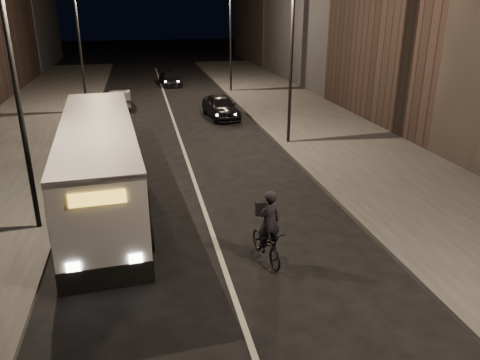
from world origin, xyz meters
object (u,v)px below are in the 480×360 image
car_far (170,79)px  streetlight_right_mid (287,41)px  streetlight_left_far (83,32)px  cyclist_on_bicycle (267,237)px  car_near (221,107)px  streetlight_right_far (227,26)px  city_bus (100,161)px  streetlight_left_near (22,67)px  car_mid (120,99)px

car_far → streetlight_right_mid: bearing=-83.6°
streetlight_left_far → cyclist_on_bicycle: bearing=-72.8°
cyclist_on_bicycle → car_near: (1.83, 18.32, -0.00)m
car_far → streetlight_right_far: bearing=-52.1°
city_bus → car_far: size_ratio=2.84×
car_far → car_near: bearing=-86.4°
streetlight_right_far → city_bus: size_ratio=0.68×
streetlight_left_near → car_far: bearing=77.9°
cyclist_on_bicycle → car_near: 18.41m
car_mid → car_far: (4.23, 9.32, -0.06)m
car_near → car_far: size_ratio=1.05×
streetlight_right_mid → cyclist_on_bicycle: streetlight_right_mid is taller
streetlight_right_far → car_mid: (-8.74, -4.63, -4.70)m
streetlight_left_far → car_mid: 5.26m
streetlight_left_far → car_mid: size_ratio=2.01×
city_bus → cyclist_on_bicycle: size_ratio=5.25×
car_far → car_mid: bearing=-120.3°
streetlight_left_far → car_near: streetlight_left_far is taller
streetlight_left_far → car_far: bearing=60.1°
streetlight_right_far → car_mid: 10.95m
car_mid → city_bus: bearing=86.6°
car_mid → cyclist_on_bicycle: bearing=98.9°
streetlight_left_near → car_far: streetlight_left_near is taller
streetlight_left_far → streetlight_left_near: bearing=-90.0°
cyclist_on_bicycle → car_far: cyclist_on_bicycle is taller
streetlight_right_mid → streetlight_left_near: 13.33m
streetlight_right_mid → streetlight_left_far: (-10.66, 10.00, 0.00)m
streetlight_right_mid → car_near: streetlight_right_mid is taller
streetlight_right_far → streetlight_left_near: 26.26m
city_bus → car_mid: (0.19, 17.56, -1.06)m
streetlight_right_mid → streetlight_left_far: 14.62m
streetlight_right_far → car_near: streetlight_right_far is taller
cyclist_on_bicycle → car_far: size_ratio=0.54×
car_near → streetlight_left_far: bearing=153.8°
streetlight_right_mid → streetlight_right_far: (0.00, 16.00, 0.00)m
car_near → car_far: 14.01m
city_bus → cyclist_on_bicycle: (4.91, -5.26, -0.97)m
city_bus → car_near: size_ratio=2.70×
streetlight_right_far → car_far: size_ratio=1.94×
streetlight_right_mid → cyclist_on_bicycle: (-4.03, -11.44, -4.61)m
city_bus → car_mid: bearing=85.5°
streetlight_left_far → car_mid: (1.93, 1.37, -4.70)m
streetlight_right_mid → car_mid: (-8.74, 11.37, -4.70)m
city_bus → car_far: city_bus is taller
streetlight_right_mid → streetlight_left_far: size_ratio=1.00×
streetlight_left_near → city_bus: bearing=46.4°
streetlight_right_mid → cyclist_on_bicycle: 12.97m
streetlight_right_far → cyclist_on_bicycle: size_ratio=3.58×
streetlight_right_far → streetlight_left_far: (-10.66, -6.00, 0.00)m
streetlight_right_far → cyclist_on_bicycle: 28.12m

